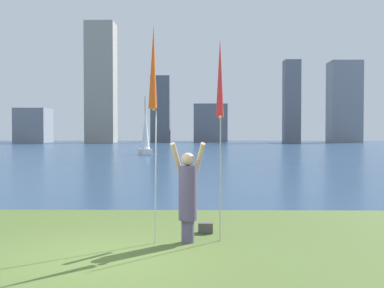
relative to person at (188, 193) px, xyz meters
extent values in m
cube|color=navy|center=(-1.57, 61.21, -1.02)|extent=(120.00, 115.37, 0.12)
cube|color=#232D14|center=(-1.57, 3.53, -0.98)|extent=(120.00, 0.70, 0.02)
cylinder|color=#594C72|center=(0.00, -0.01, -0.74)|extent=(0.25, 0.25, 0.44)
cylinder|color=#594C72|center=(0.00, -0.01, 0.01)|extent=(0.36, 0.36, 1.06)
sphere|color=#D1A889|center=(0.00, -0.01, 0.67)|extent=(0.26, 0.26, 0.26)
cylinder|color=#D1A889|center=(-0.23, 0.14, 0.69)|extent=(0.26, 0.41, 0.61)
cylinder|color=#D1A889|center=(0.23, 0.14, 0.69)|extent=(0.26, 0.41, 0.61)
cylinder|color=#B2B2B7|center=(-0.64, 0.07, 0.33)|extent=(0.02, 0.34, 2.57)
cone|color=#F25919|center=(-0.64, -0.34, 2.42)|extent=(0.16, 0.35, 1.59)
sphere|color=yellow|center=(-0.64, -0.25, 1.62)|extent=(0.06, 0.06, 0.06)
cylinder|color=#B2B2B7|center=(0.64, 0.07, 0.26)|extent=(0.02, 0.16, 2.45)
cone|color=red|center=(0.64, 0.25, 2.27)|extent=(0.16, 0.25, 1.57)
sphere|color=yellow|center=(0.64, 0.20, 1.49)|extent=(0.06, 0.06, 0.06)
cube|color=#4C4742|center=(0.36, 0.79, -0.85)|extent=(0.31, 0.20, 0.22)
cube|color=white|center=(-5.05, 34.30, -0.67)|extent=(1.58, 1.91, 0.58)
cylinder|color=#47474C|center=(-5.05, 34.30, 2.24)|extent=(0.06, 0.06, 5.23)
cone|color=white|center=(-5.00, 34.19, 1.52)|extent=(1.09, 1.09, 3.80)
cube|color=gray|center=(-38.32, 91.85, 3.00)|extent=(7.17, 6.68, 7.92)
cube|color=gray|center=(-22.08, 90.54, 12.74)|extent=(6.54, 5.44, 27.40)
cube|color=#565B66|center=(-8.43, 91.00, 6.64)|extent=(4.36, 4.44, 15.20)
cube|color=slate|center=(3.16, 94.92, 3.60)|extent=(7.98, 4.00, 9.13)
cube|color=slate|center=(21.62, 90.73, 8.43)|extent=(3.65, 3.30, 18.79)
cube|color=gray|center=(34.27, 92.66, 8.44)|extent=(7.04, 5.38, 18.79)
camera|label=1|loc=(0.20, -8.36, 1.17)|focal=40.35mm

